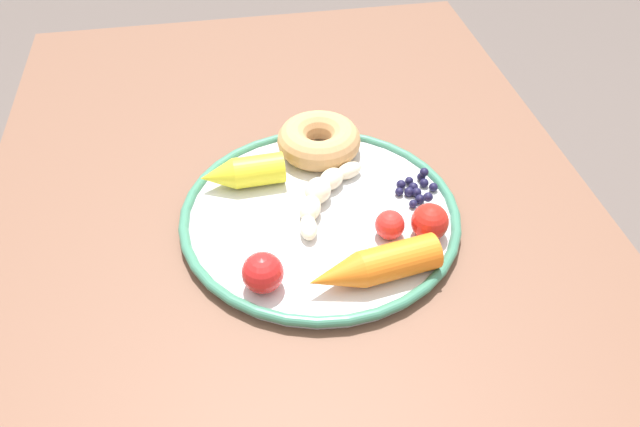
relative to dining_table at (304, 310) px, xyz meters
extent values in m
cube|color=brown|center=(0.00, 0.00, 0.08)|extent=(1.21, 0.74, 0.03)
cube|color=brown|center=(-0.54, -0.31, -0.29)|extent=(0.05, 0.05, 0.70)
cube|color=brown|center=(-0.54, 0.31, -0.29)|extent=(0.05, 0.05, 0.70)
cylinder|color=silver|center=(-0.06, 0.03, 0.10)|extent=(0.31, 0.31, 0.01)
torus|color=#3B795F|center=(-0.06, 0.03, 0.10)|extent=(0.32, 0.32, 0.01)
ellipsoid|color=#F1E7C3|center=(-0.12, 0.08, 0.11)|extent=(0.03, 0.04, 0.02)
ellipsoid|color=#F1E7C3|center=(-0.10, 0.05, 0.11)|extent=(0.04, 0.04, 0.02)
ellipsoid|color=#F1E7C3|center=(-0.08, 0.03, 0.12)|extent=(0.05, 0.04, 0.03)
ellipsoid|color=#F1E7C3|center=(-0.05, 0.02, 0.11)|extent=(0.04, 0.04, 0.02)
ellipsoid|color=#F1E7C3|center=(-0.03, 0.01, 0.11)|extent=(0.04, 0.02, 0.02)
cylinder|color=orange|center=(0.05, 0.09, 0.12)|extent=(0.05, 0.09, 0.04)
cone|color=orange|center=(0.06, 0.02, 0.12)|extent=(0.05, 0.06, 0.04)
cylinder|color=yellow|center=(-0.13, -0.03, 0.12)|extent=(0.04, 0.06, 0.04)
cone|color=yellow|center=(-0.12, -0.08, 0.12)|extent=(0.04, 0.04, 0.04)
torus|color=tan|center=(-0.17, 0.05, 0.12)|extent=(0.15, 0.15, 0.04)
sphere|color=#191638|center=(-0.07, 0.14, 0.11)|extent=(0.01, 0.01, 0.01)
sphere|color=#191638|center=(-0.07, 0.13, 0.11)|extent=(0.01, 0.01, 0.01)
sphere|color=#191638|center=(-0.08, 0.16, 0.11)|extent=(0.01, 0.01, 0.01)
sphere|color=#191638|center=(-0.07, 0.15, 0.11)|extent=(0.01, 0.01, 0.01)
sphere|color=#191638|center=(-0.08, 0.13, 0.11)|extent=(0.01, 0.01, 0.01)
sphere|color=#191638|center=(-0.07, 0.17, 0.11)|extent=(0.01, 0.01, 0.01)
sphere|color=#191638|center=(-0.05, 0.14, 0.11)|extent=(0.01, 0.01, 0.01)
sphere|color=#191638|center=(-0.08, 0.15, 0.11)|extent=(0.01, 0.01, 0.01)
sphere|color=#191638|center=(-0.09, 0.15, 0.11)|extent=(0.01, 0.01, 0.01)
sphere|color=#191638|center=(-0.09, 0.16, 0.11)|extent=(0.01, 0.01, 0.01)
sphere|color=#191638|center=(-0.05, 0.15, 0.11)|extent=(0.01, 0.01, 0.01)
sphere|color=#191638|center=(-0.09, 0.16, 0.12)|extent=(0.01, 0.01, 0.01)
sphere|color=#191638|center=(-0.05, 0.15, 0.12)|extent=(0.01, 0.01, 0.01)
sphere|color=red|center=(0.00, 0.14, 0.12)|extent=(0.04, 0.04, 0.04)
sphere|color=red|center=(0.04, -0.05, 0.12)|extent=(0.04, 0.04, 0.04)
sphere|color=red|center=(-0.01, 0.10, 0.12)|extent=(0.03, 0.03, 0.03)
camera|label=1|loc=(0.47, -0.07, 0.60)|focal=35.28mm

